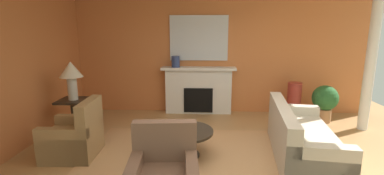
{
  "coord_description": "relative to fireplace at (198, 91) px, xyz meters",
  "views": [
    {
      "loc": [
        -0.32,
        -4.1,
        2.09
      ],
      "look_at": [
        -0.56,
        0.98,
        1.0
      ],
      "focal_mm": 26.38,
      "sensor_mm": 36.0,
      "label": 1
    }
  ],
  "objects": [
    {
      "name": "ground_plane",
      "position": [
        0.49,
        -2.65,
        -0.54
      ],
      "size": [
        9.01,
        9.01,
        0.0
      ],
      "primitive_type": "plane",
      "color": "tan"
    },
    {
      "name": "wall_fireplace",
      "position": [
        0.49,
        0.21,
        0.96
      ],
      "size": [
        7.53,
        0.12,
        3.01
      ],
      "primitive_type": "cube",
      "color": "#CC723D",
      "rests_on": "ground_plane"
    },
    {
      "name": "wall_window",
      "position": [
        -3.04,
        -2.35,
        0.96
      ],
      "size": [
        0.12,
        6.21,
        3.01
      ],
      "primitive_type": "cube",
      "color": "#CC723D",
      "rests_on": "ground_plane"
    },
    {
      "name": "area_rug",
      "position": [
        -0.19,
        -2.43,
        -0.54
      ],
      "size": [
        3.24,
        2.4,
        0.01
      ],
      "primitive_type": "cube",
      "color": "tan",
      "rests_on": "ground_plane"
    },
    {
      "name": "fireplace",
      "position": [
        0.0,
        0.0,
        0.0
      ],
      "size": [
        1.8,
        0.35,
        1.15
      ],
      "color": "white",
      "rests_on": "ground_plane"
    },
    {
      "name": "mantel_mirror",
      "position": [
        0.0,
        0.12,
        1.29
      ],
      "size": [
        1.4,
        0.04,
        1.07
      ],
      "primitive_type": "cube",
      "color": "silver"
    },
    {
      "name": "sofa",
      "position": [
        1.72,
        -2.38,
        -0.25
      ],
      "size": [
        1.14,
        2.19,
        0.85
      ],
      "color": "beige",
      "rests_on": "ground_plane"
    },
    {
      "name": "armchair_near_window",
      "position": [
        -1.97,
        -2.51,
        -0.24
      ],
      "size": [
        0.83,
        0.83,
        0.95
      ],
      "color": "#9E7A4C",
      "rests_on": "ground_plane"
    },
    {
      "name": "coffee_table",
      "position": [
        -0.19,
        -2.43,
        -0.21
      ],
      "size": [
        1.0,
        1.0,
        0.45
      ],
      "color": "#2D2319",
      "rests_on": "ground_plane"
    },
    {
      "name": "side_table",
      "position": [
        -2.42,
        -1.52,
        -0.14
      ],
      "size": [
        0.56,
        0.56,
        0.7
      ],
      "color": "#2D2319",
      "rests_on": "ground_plane"
    },
    {
      "name": "table_lamp",
      "position": [
        -2.42,
        -1.52,
        0.68
      ],
      "size": [
        0.44,
        0.44,
        0.75
      ],
      "color": "beige",
      "rests_on": "side_table"
    },
    {
      "name": "vase_tall_corner",
      "position": [
        2.23,
        -0.3,
        -0.12
      ],
      "size": [
        0.32,
        0.32,
        0.84
      ],
      "primitive_type": "cylinder",
      "color": "#9E3328",
      "rests_on": "ground_plane"
    },
    {
      "name": "vase_mantel_left",
      "position": [
        -0.55,
        -0.05,
        0.74
      ],
      "size": [
        0.2,
        0.2,
        0.27
      ],
      "primitive_type": "cylinder",
      "color": "navy",
      "rests_on": "fireplace"
    },
    {
      "name": "book_red_cover",
      "position": [
        -0.23,
        -2.38,
        -0.07
      ],
      "size": [
        0.23,
        0.22,
        0.05
      ],
      "primitive_type": "cube",
      "rotation": [
        0.0,
        0.0,
        0.22
      ],
      "color": "navy",
      "rests_on": "coffee_table"
    },
    {
      "name": "book_art_folio",
      "position": [
        -0.22,
        -2.51,
        -0.01
      ],
      "size": [
        0.23,
        0.23,
        0.06
      ],
      "primitive_type": "cube",
      "rotation": [
        0.0,
        0.0,
        0.2
      ],
      "color": "navy",
      "rests_on": "coffee_table"
    },
    {
      "name": "potted_plant",
      "position": [
        2.83,
        -0.55,
        -0.05
      ],
      "size": [
        0.56,
        0.56,
        0.83
      ],
      "color": "#A8754C",
      "rests_on": "ground_plane"
    },
    {
      "name": "column_white",
      "position": [
        3.46,
        -0.99,
        0.96
      ],
      "size": [
        0.2,
        0.2,
        3.01
      ],
      "primitive_type": "cylinder",
      "color": "white",
      "rests_on": "ground_plane"
    }
  ]
}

